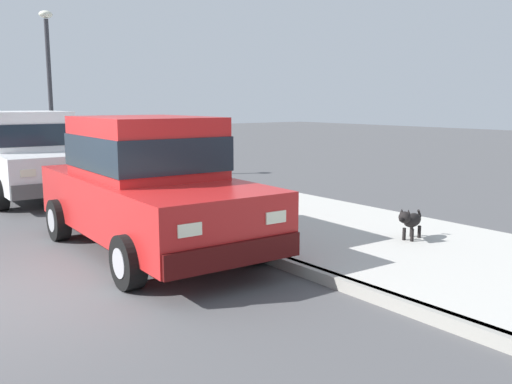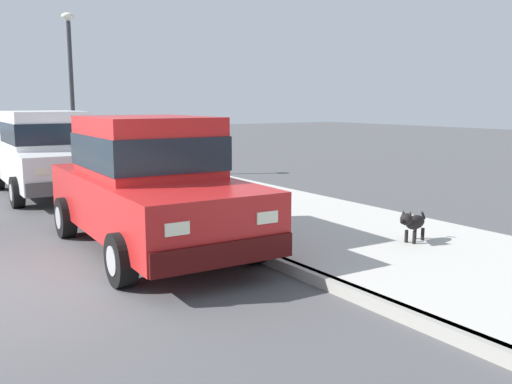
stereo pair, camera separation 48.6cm
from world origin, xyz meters
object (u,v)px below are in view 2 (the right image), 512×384
dog_black (413,222)px  street_lamp (71,74)px  car_white_sedan (47,152)px  car_red_sedan (149,182)px

dog_black → street_lamp: 11.25m
car_white_sedan → street_lamp: (1.40, 2.73, 1.92)m
car_white_sedan → street_lamp: size_ratio=1.05×
dog_black → car_white_sedan: bearing=111.0°
car_red_sedan → street_lamp: 8.91m
dog_black → car_red_sedan: bearing=143.7°
car_red_sedan → car_white_sedan: 5.87m
car_white_sedan → dog_black: (3.11, -8.11, -0.55)m
car_red_sedan → street_lamp: street_lamp is taller
car_white_sedan → street_lamp: 3.62m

